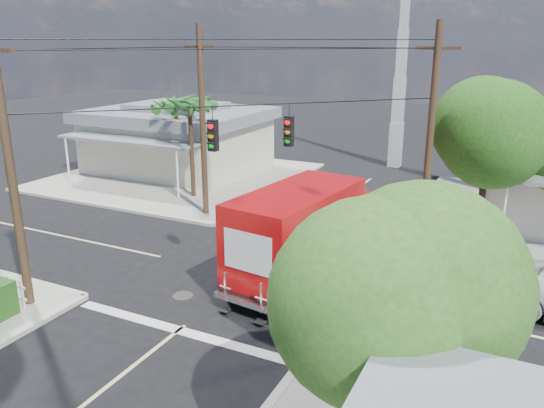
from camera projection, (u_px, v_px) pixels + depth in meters
The scene contains 12 objects.
ground at pixel (248, 275), 19.47m from camera, with size 120.00×120.00×0.00m, color black.
sidewalk_nw at pixel (180, 177), 33.37m from camera, with size 14.12×14.12×0.14m.
road_markings at pixel (227, 292), 18.21m from camera, with size 32.00×32.00×0.01m.
building_nw at pixel (178, 138), 34.57m from camera, with size 10.80×10.20×4.30m.
radio_tower at pixel (400, 83), 34.74m from camera, with size 0.80×0.80×17.00m.
tree_ne_front at pixel (490, 134), 20.82m from camera, with size 4.21×4.14×6.66m.
tree_se at pixel (400, 297), 9.11m from camera, with size 3.67×3.54×5.62m.
palm_nw_front at pixel (190, 105), 27.58m from camera, with size 3.01×3.08×5.59m.
palm_nw_back at pixel (176, 107), 29.82m from camera, with size 3.01×3.08×5.19m.
utility_poles at pixel (230, 139), 20.14m from camera, with size 12.00×10.68×9.00m.
vending_boxes at pixel (458, 233), 21.84m from camera, with size 1.90×0.50×1.10m.
delivery_truck at pixel (307, 231), 18.92m from camera, with size 3.43×8.15×3.43m.
Camera 1 is at (8.68, -15.61, 8.25)m, focal length 35.00 mm.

